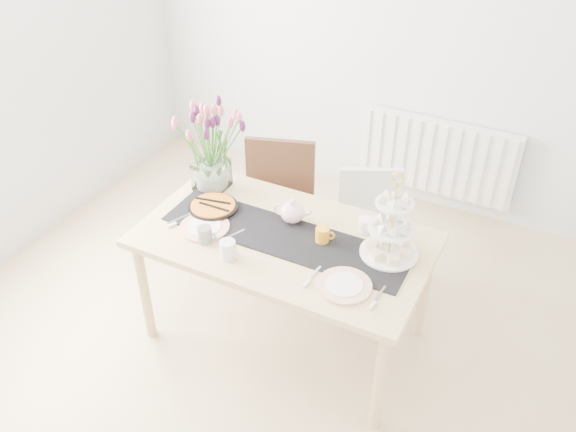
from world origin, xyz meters
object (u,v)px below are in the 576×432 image
at_px(cake_stand, 391,235).
at_px(cream_jug, 365,225).
at_px(dining_table, 284,248).
at_px(mug_orange, 322,235).
at_px(radiator, 437,157).
at_px(tart_tin, 213,207).
at_px(teapot, 293,212).
at_px(chair_brown, 277,200).
at_px(chair_white, 369,223).
at_px(mug_grey, 205,235).
at_px(mug_white, 228,250).
at_px(tulip_vase, 208,134).
at_px(plate_right, 344,286).
at_px(plate_left, 205,227).

bearing_deg(cake_stand, cream_jug, 143.38).
height_order(dining_table, mug_orange, mug_orange).
bearing_deg(mug_orange, radiator, 62.80).
bearing_deg(tart_tin, teapot, 11.81).
height_order(chair_brown, chair_white, chair_brown).
distance_m(mug_grey, mug_white, 0.19).
distance_m(teapot, mug_white, 0.46).
xyz_separation_m(tulip_vase, teapot, (0.60, -0.10, -0.30)).
xyz_separation_m(radiator, plate_right, (0.05, -1.99, 0.31)).
bearing_deg(mug_grey, radiator, 64.37).
distance_m(teapot, tart_tin, 0.48).
bearing_deg(mug_orange, dining_table, 174.91).
xyz_separation_m(chair_brown, cream_jug, (0.72, -0.32, 0.25)).
xyz_separation_m(mug_white, plate_right, (0.63, 0.07, -0.04)).
xyz_separation_m(teapot, tart_tin, (-0.47, -0.10, -0.05)).
distance_m(cake_stand, mug_white, 0.85).
distance_m(tulip_vase, mug_orange, 0.91).
bearing_deg(cream_jug, mug_orange, -127.10).
bearing_deg(cream_jug, tart_tin, -162.67).
bearing_deg(mug_orange, plate_right, -69.22).
distance_m(dining_table, mug_grey, 0.45).
height_order(radiator, chair_white, chair_white).
relative_size(chair_white, plate_right, 2.94).
relative_size(tulip_vase, cake_stand, 1.47).
xyz_separation_m(teapot, mug_white, (-0.16, -0.43, -0.02)).
height_order(chair_brown, mug_orange, chair_brown).
height_order(tulip_vase, tart_tin, tulip_vase).
height_order(tart_tin, mug_grey, mug_grey).
relative_size(mug_orange, plate_right, 0.33).
distance_m(cream_jug, mug_orange, 0.26).
bearing_deg(tulip_vase, mug_grey, -61.24).
bearing_deg(radiator, tulip_vase, -123.91).
xyz_separation_m(chair_white, plate_left, (-0.69, -0.83, 0.29)).
height_order(radiator, mug_white, mug_white).
distance_m(radiator, dining_table, 1.83).
bearing_deg(plate_left, tart_tin, 107.59).
bearing_deg(cream_jug, dining_table, -141.97).
height_order(radiator, chair_brown, chair_brown).
bearing_deg(chair_white, tart_tin, -163.58).
xyz_separation_m(teapot, cream_jug, (0.40, 0.11, -0.03)).
bearing_deg(plate_left, plate_right, -5.97).
relative_size(cake_stand, tart_tin, 1.57).
distance_m(tulip_vase, tart_tin, 0.43).
xyz_separation_m(cake_stand, mug_white, (-0.75, -0.40, -0.08)).
height_order(tulip_vase, plate_left, tulip_vase).
bearing_deg(cake_stand, radiator, 95.74).
height_order(mug_orange, plate_left, mug_orange).
distance_m(tulip_vase, mug_white, 0.76).
bearing_deg(mug_white, radiator, 82.90).
bearing_deg(tart_tin, chair_brown, 74.80).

